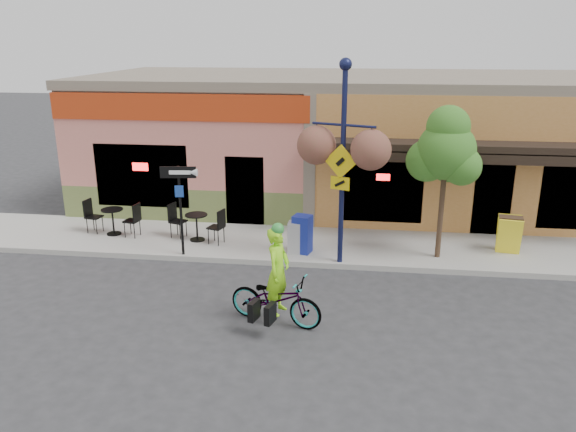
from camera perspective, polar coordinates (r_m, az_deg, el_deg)
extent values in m
plane|color=#2D2D30|center=(14.26, 4.88, -6.18)|extent=(90.00, 90.00, 0.00)
cube|color=#9E9B93|center=(16.08, 5.21, -3.06)|extent=(24.00, 3.00, 0.15)
cube|color=#A8A59E|center=(14.73, 4.98, -5.05)|extent=(24.00, 0.12, 0.15)
imported|color=maroon|center=(11.84, -1.25, -8.44)|extent=(2.17, 1.26, 1.08)
imported|color=#95F319|center=(11.67, -1.02, -6.74)|extent=(0.62, 0.78, 1.86)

